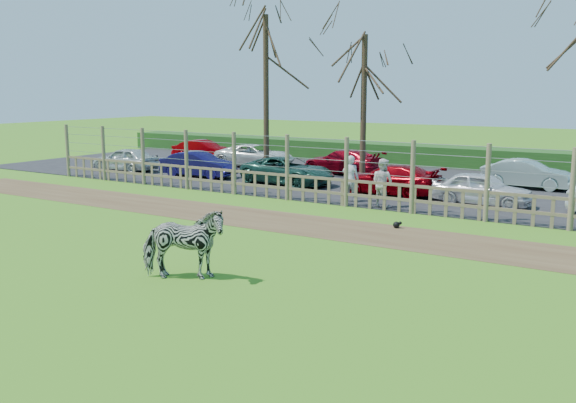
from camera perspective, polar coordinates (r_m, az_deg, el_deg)
The scene contains 20 objects.
ground at distance 16.67m, azimuth -7.54°, elevation -4.68°, with size 120.00×120.00×0.00m, color #6CA827.
dirt_strip at distance 20.23m, azimuth 0.62°, elevation -1.95°, with size 34.00×2.80×0.01m, color brown.
asphalt at distance 29.09m, azimuth 11.01°, elevation 1.58°, with size 44.00×13.00×0.04m, color #232326.
hedge at distance 35.60m, azimuth 15.15°, elevation 3.80°, with size 46.00×2.00×1.10m, color #1E4716.
fence at distance 23.09m, azimuth 5.18°, elevation 1.53°, with size 30.16×0.16×2.50m.
tree_left at distance 30.07m, azimuth -1.98°, elevation 12.73°, with size 4.80×4.80×7.88m.
tree_mid at distance 28.67m, azimuth 6.79°, elevation 11.30°, with size 4.80×4.80×6.83m.
zebra at distance 14.40m, azimuth -9.32°, elevation -3.74°, with size 0.88×1.92×1.62m, color gray.
visitor_a at distance 23.92m, azimuth 5.58°, elevation 2.05°, with size 0.63×0.41×1.72m, color silver.
visitor_b at distance 22.97m, azimuth 8.40°, elevation 1.66°, with size 0.84×0.65×1.72m, color silver.
crow at distance 19.81m, azimuth 9.64°, elevation -2.04°, with size 0.28×0.21×0.23m.
car_0 at distance 33.74m, azimuth -14.25°, elevation 3.67°, with size 1.42×3.52×1.20m, color silver.
car_1 at distance 30.70m, azimuth -7.97°, elevation 3.28°, with size 1.27×3.64×1.20m, color #16114D.
car_2 at distance 28.11m, azimuth -0.04°, elevation 2.75°, with size 1.99×4.32×1.20m, color #1D4638.
car_3 at distance 25.74m, azimuth 9.08°, elevation 1.95°, with size 1.68×4.13×1.20m, color #810108.
car_4 at distance 24.10m, azimuth 16.85°, elevation 1.09°, with size 1.42×3.52×1.20m, color silver.
car_7 at distance 37.55m, azimuth -7.52°, elevation 4.51°, with size 1.27×3.64×1.20m, color #8F0105.
car_8 at distance 34.46m, azimuth -2.94°, elevation 4.09°, with size 1.99×4.32×1.20m, color silver.
car_9 at distance 31.72m, azimuth 4.88°, elevation 3.55°, with size 1.68×4.13×1.20m, color maroon.
car_11 at distance 28.83m, azimuth 20.44°, elevation 2.30°, with size 1.27×3.64×1.20m, color #AAC5B9.
Camera 1 is at (10.36, -12.36, 4.22)m, focal length 40.00 mm.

